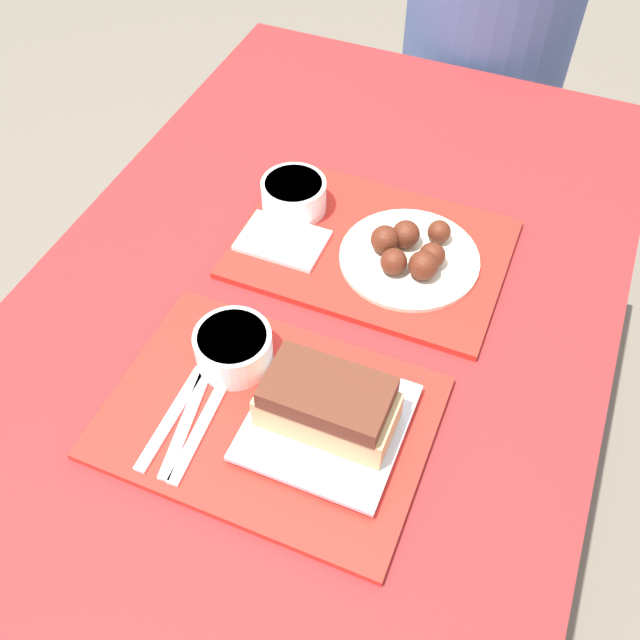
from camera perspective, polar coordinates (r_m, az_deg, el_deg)
The scene contains 15 objects.
ground_plane at distance 1.74m, azimuth -0.70°, elevation -16.13°, with size 12.00×12.00×0.00m, color #706656.
picnic_table at distance 1.16m, azimuth -1.02°, elevation -2.89°, with size 0.89×1.52×0.77m.
picnic_bench_far at distance 2.04m, azimuth 10.23°, elevation 12.73°, with size 0.85×0.28×0.44m.
tray_near at distance 0.97m, azimuth -4.12°, elevation -7.77°, with size 0.43×0.31×0.01m.
tray_far at distance 1.17m, azimuth 4.15°, elevation 5.72°, with size 0.43×0.31×0.01m.
bowl_coleslaw_near at distance 0.99m, azimuth -6.94°, elevation -2.13°, with size 0.11×0.11×0.06m.
brisket_sandwich_plate at distance 0.92m, azimuth 0.59°, elevation -7.27°, with size 0.20×0.20×0.10m.
plastic_fork_near at distance 0.97m, azimuth -10.67°, elevation -8.08°, with size 0.04×0.17×0.00m.
plastic_knife_near at distance 0.96m, azimuth -9.52°, elevation -8.53°, with size 0.03×0.17×0.00m.
plastic_spoon_near at distance 0.98m, azimuth -11.80°, elevation -7.62°, with size 0.02×0.17×0.00m.
condiment_packet at distance 0.99m, azimuth -2.55°, elevation -4.34°, with size 0.04×0.03×0.01m.
bowl_coleslaw_far at distance 1.21m, azimuth -2.11°, elevation 10.02°, with size 0.11×0.11×0.06m.
wings_plate_far at distance 1.13m, azimuth 7.22°, elevation 5.35°, with size 0.22×0.22×0.05m.
napkin_far at distance 1.16m, azimuth -3.02°, elevation 6.38°, with size 0.14×0.10×0.01m.
person_seated_across at distance 1.84m, azimuth 13.27°, elevation 21.07°, with size 0.39×0.39×0.71m.
Camera 1 is at (0.28, -0.63, 1.60)m, focal length 40.00 mm.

